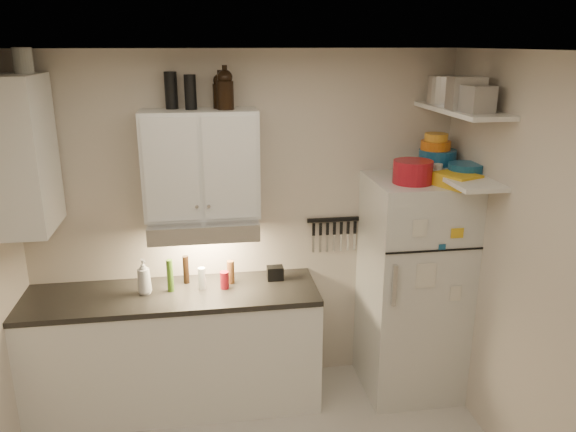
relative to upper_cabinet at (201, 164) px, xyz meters
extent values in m
cube|color=silver|center=(0.30, -1.33, 0.78)|extent=(3.20, 3.00, 0.02)
cube|color=beige|center=(0.30, 0.18, -0.53)|extent=(3.20, 0.02, 2.60)
cube|color=beige|center=(1.91, -1.33, -0.53)|extent=(0.02, 3.00, 2.60)
cube|color=white|center=(-0.25, -0.14, -1.39)|extent=(2.10, 0.60, 0.88)
cube|color=black|center=(-0.25, -0.14, -0.93)|extent=(2.10, 0.62, 0.04)
cube|color=white|center=(0.00, 0.00, 0.00)|extent=(0.80, 0.33, 0.75)
cube|color=white|center=(-1.14, -0.14, 0.12)|extent=(0.33, 0.55, 1.00)
cube|color=silver|center=(0.00, -0.06, -0.44)|extent=(0.76, 0.46, 0.12)
cube|color=silver|center=(1.55, -0.18, -0.98)|extent=(0.70, 0.68, 1.70)
cube|color=white|center=(1.75, -0.31, 0.38)|extent=(0.30, 0.95, 0.03)
cube|color=white|center=(1.75, -0.31, -0.07)|extent=(0.30, 0.95, 0.03)
cube|color=black|center=(1.00, 0.15, -0.51)|extent=(0.42, 0.02, 0.03)
cylinder|color=maroon|center=(1.45, -0.28, -0.05)|extent=(0.31, 0.31, 0.16)
cube|color=gold|center=(1.71, -0.42, -0.08)|extent=(0.31, 0.33, 0.09)
cylinder|color=silver|center=(1.66, -0.20, -0.07)|extent=(0.07, 0.07, 0.11)
cylinder|color=silver|center=(1.76, -0.02, 0.49)|extent=(0.29, 0.29, 0.20)
cube|color=#AAAAAD|center=(1.73, -0.40, 0.50)|extent=(0.24, 0.22, 0.21)
cube|color=#AAAAAD|center=(1.73, -0.56, 0.47)|extent=(0.19, 0.19, 0.17)
cylinder|color=navy|center=(1.73, -0.04, 0.00)|extent=(0.27, 0.27, 0.11)
cylinder|color=orange|center=(1.71, -0.04, 0.09)|extent=(0.22, 0.22, 0.07)
cylinder|color=gold|center=(1.71, -0.04, 0.15)|extent=(0.17, 0.17, 0.05)
cylinder|color=navy|center=(1.82, -0.32, -0.02)|extent=(0.24, 0.24, 0.06)
cylinder|color=black|center=(-0.05, 0.02, 0.49)|extent=(0.11, 0.11, 0.23)
cylinder|color=black|center=(-0.18, 0.08, 0.50)|extent=(0.10, 0.10, 0.25)
cylinder|color=silver|center=(-1.07, -0.05, 0.70)|extent=(0.14, 0.14, 0.16)
imported|color=white|center=(-0.44, -0.12, -0.76)|extent=(0.15, 0.15, 0.29)
cylinder|color=brown|center=(0.18, -0.03, -0.82)|extent=(0.06, 0.06, 0.18)
cylinder|color=#355916|center=(-0.26, -0.11, -0.78)|extent=(0.06, 0.06, 0.24)
cylinder|color=black|center=(-0.15, 0.02, -0.80)|extent=(0.06, 0.06, 0.21)
cylinder|color=silver|center=(-0.03, -0.10, -0.82)|extent=(0.07, 0.07, 0.16)
cylinder|color=maroon|center=(0.13, -0.12, -0.84)|extent=(0.08, 0.08, 0.13)
cube|color=black|center=(0.52, -0.02, -0.85)|extent=(0.12, 0.09, 0.10)
camera|label=1|loc=(0.02, -3.90, 0.82)|focal=35.00mm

